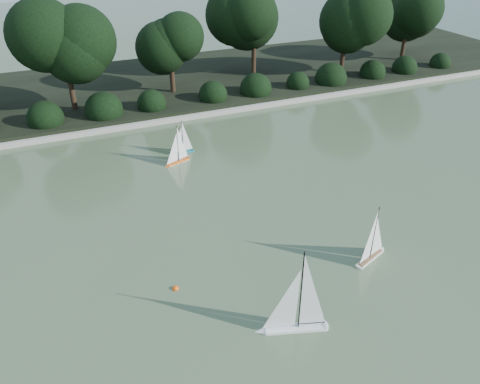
{
  "coord_description": "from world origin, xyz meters",
  "views": [
    {
      "loc": [
        -3.8,
        -7.09,
        6.8
      ],
      "look_at": [
        0.14,
        2.2,
        0.7
      ],
      "focal_mm": 35.0,
      "sensor_mm": 36.0,
      "label": 1
    }
  ],
  "objects_px": {
    "race_buoy": "(176,289)",
    "sailboat_teal": "(181,148)",
    "sailboat_white_b": "(373,249)",
    "sailboat_white_a": "(290,318)",
    "sailboat_orange": "(176,157)"
  },
  "relations": [
    {
      "from": "sailboat_orange",
      "to": "race_buoy",
      "type": "bearing_deg",
      "value": -106.44
    },
    {
      "from": "sailboat_white_b",
      "to": "sailboat_teal",
      "type": "distance_m",
      "value": 7.26
    },
    {
      "from": "sailboat_teal",
      "to": "sailboat_white_a",
      "type": "bearing_deg",
      "value": -91.97
    },
    {
      "from": "sailboat_teal",
      "to": "sailboat_white_b",
      "type": "bearing_deg",
      "value": -70.01
    },
    {
      "from": "race_buoy",
      "to": "sailboat_white_a",
      "type": "bearing_deg",
      "value": -48.72
    },
    {
      "from": "sailboat_white_a",
      "to": "sailboat_white_b",
      "type": "height_order",
      "value": "sailboat_white_a"
    },
    {
      "from": "sailboat_white_a",
      "to": "sailboat_teal",
      "type": "relative_size",
      "value": 1.63
    },
    {
      "from": "sailboat_white_b",
      "to": "race_buoy",
      "type": "height_order",
      "value": "sailboat_white_b"
    },
    {
      "from": "sailboat_white_b",
      "to": "sailboat_orange",
      "type": "distance_m",
      "value": 6.84
    },
    {
      "from": "sailboat_white_b",
      "to": "sailboat_orange",
      "type": "relative_size",
      "value": 1.15
    },
    {
      "from": "sailboat_white_a",
      "to": "sailboat_orange",
      "type": "xyz_separation_m",
      "value": [
        -0.06,
        7.4,
        -0.1
      ]
    },
    {
      "from": "race_buoy",
      "to": "sailboat_teal",
      "type": "bearing_deg",
      "value": 72.23
    },
    {
      "from": "sailboat_white_b",
      "to": "sailboat_orange",
      "type": "height_order",
      "value": "sailboat_white_b"
    },
    {
      "from": "sailboat_white_b",
      "to": "race_buoy",
      "type": "relative_size",
      "value": 10.82
    },
    {
      "from": "sailboat_white_a",
      "to": "sailboat_white_b",
      "type": "bearing_deg",
      "value": 22.98
    }
  ]
}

